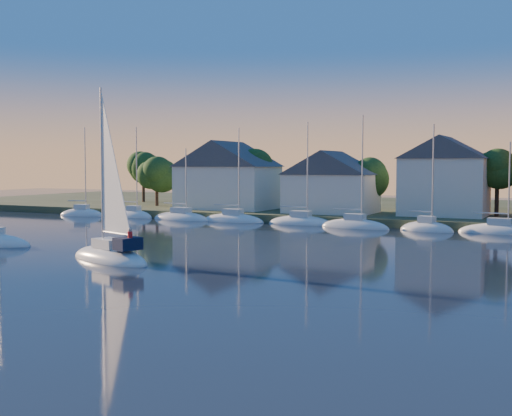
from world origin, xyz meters
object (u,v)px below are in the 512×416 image
Objects in this scene: clubhouse_east at (445,175)px; hero_sailboat at (110,253)px; clubhouse_west at (228,174)px; clubhouse_centre at (331,181)px.

hero_sailboat is (-16.67, -43.16, -5.41)m from clubhouse_east.
clubhouse_centre is at bearing -3.58° from clubhouse_west.
hero_sailboat reaches higher than clubhouse_centre.
clubhouse_centre is 0.82× the size of hero_sailboat.
hero_sailboat is at bearing -93.71° from clubhouse_centre.
hero_sailboat is at bearing -72.45° from clubhouse_west.
clubhouse_centre is at bearing -74.29° from hero_sailboat.
clubhouse_east is (30.00, 1.00, 0.07)m from clubhouse_west.
clubhouse_centre is 41.50m from hero_sailboat.
clubhouse_east is at bearing -91.69° from hero_sailboat.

